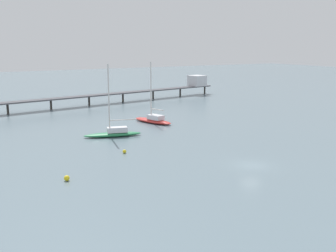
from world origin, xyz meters
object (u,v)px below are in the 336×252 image
at_px(mooring_buoy_inner, 124,151).
at_px(pier, 140,89).
at_px(sailboat_red, 153,119).
at_px(sailboat_green, 114,132).
at_px(mooring_buoy_mid, 67,178).

bearing_deg(mooring_buoy_inner, pier, 60.99).
distance_m(pier, mooring_buoy_inner, 54.67).
distance_m(pier, sailboat_red, 32.47).
xyz_separation_m(sailboat_red, sailboat_green, (-11.44, -7.22, 0.05)).
relative_size(pier, mooring_buoy_mid, 125.26).
bearing_deg(mooring_buoy_mid, mooring_buoy_inner, 35.50).
bearing_deg(sailboat_red, sailboat_green, -147.74).
xyz_separation_m(pier, mooring_buoy_mid, (-37.02, -55.27, -2.80)).
bearing_deg(sailboat_green, sailboat_red, 32.26).
relative_size(sailboat_green, mooring_buoy_inner, 22.73).
height_order(sailboat_red, mooring_buoy_inner, sailboat_red).
xyz_separation_m(sailboat_green, mooring_buoy_mid, (-13.42, -18.04, -0.42)).
bearing_deg(pier, sailboat_green, -122.37).
xyz_separation_m(sailboat_green, mooring_buoy_inner, (-2.88, -10.53, -0.47)).
distance_m(mooring_buoy_mid, mooring_buoy_inner, 12.95).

